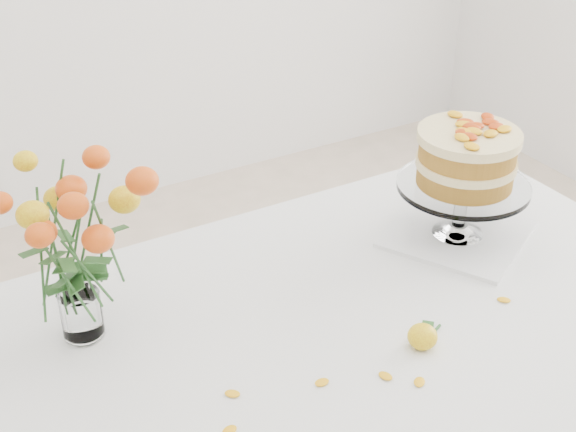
% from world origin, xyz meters
% --- Properties ---
extents(table, '(1.43, 0.93, 0.76)m').
position_xyz_m(table, '(0.00, 0.00, 0.67)').
color(table, tan).
rests_on(table, ground).
extents(napkin, '(0.37, 0.37, 0.01)m').
position_xyz_m(napkin, '(0.38, 0.15, 0.76)').
color(napkin, white).
rests_on(napkin, table).
extents(cake_stand, '(0.28, 0.28, 0.25)m').
position_xyz_m(cake_stand, '(0.38, 0.15, 0.93)').
color(cake_stand, silver).
rests_on(cake_stand, napkin).
extents(rose_vase, '(0.24, 0.24, 0.36)m').
position_xyz_m(rose_vase, '(-0.42, 0.22, 0.97)').
color(rose_vase, silver).
rests_on(rose_vase, table).
extents(loose_rose_near, '(0.09, 0.06, 0.04)m').
position_xyz_m(loose_rose_near, '(0.08, -0.11, 0.78)').
color(loose_rose_near, yellow).
rests_on(loose_rose_near, table).
extents(stray_petal_a, '(0.03, 0.02, 0.00)m').
position_xyz_m(stray_petal_a, '(-0.12, -0.10, 0.76)').
color(stray_petal_a, '#FEAF10').
rests_on(stray_petal_a, table).
extents(stray_petal_b, '(0.03, 0.02, 0.00)m').
position_xyz_m(stray_petal_b, '(-0.02, -0.14, 0.76)').
color(stray_petal_b, '#FEAF10').
rests_on(stray_petal_b, table).
extents(stray_petal_c, '(0.03, 0.02, 0.00)m').
position_xyz_m(stray_petal_c, '(0.02, -0.18, 0.76)').
color(stray_petal_c, '#FEAF10').
rests_on(stray_petal_c, table).
extents(stray_petal_d, '(0.03, 0.02, 0.00)m').
position_xyz_m(stray_petal_d, '(-0.26, -0.05, 0.76)').
color(stray_petal_d, '#FEAF10').
rests_on(stray_petal_d, table).
extents(stray_petal_e, '(0.03, 0.02, 0.00)m').
position_xyz_m(stray_petal_e, '(-0.30, -0.12, 0.76)').
color(stray_petal_e, '#FEAF10').
rests_on(stray_petal_e, table).
extents(stray_petal_f, '(0.03, 0.02, 0.00)m').
position_xyz_m(stray_petal_f, '(0.30, -0.08, 0.76)').
color(stray_petal_f, '#FEAF10').
rests_on(stray_petal_f, table).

